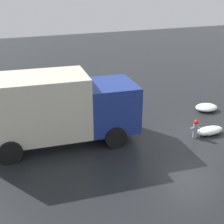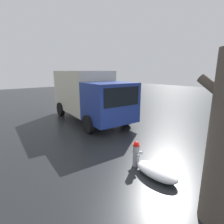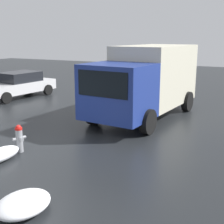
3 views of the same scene
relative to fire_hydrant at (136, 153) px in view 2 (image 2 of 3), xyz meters
The scene contains 4 objects.
ground_plane 0.43m from the fire_hydrant, 68.51° to the left, with size 60.00×60.00×0.00m, color black.
fire_hydrant is the anchor object (origin of this frame).
delivery_truck 6.04m from the fire_hydrant, 17.69° to the right, with size 6.50×3.02×2.97m.
snow_pile_by_hydrant 0.83m from the fire_hydrant, behind, with size 1.34×0.60×0.35m.
Camera 2 is at (-3.44, 3.80, 2.97)m, focal length 28.00 mm.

